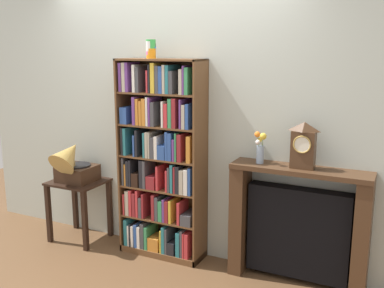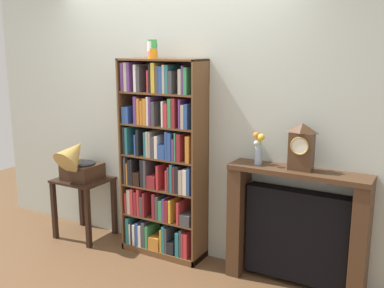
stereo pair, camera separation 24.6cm
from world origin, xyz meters
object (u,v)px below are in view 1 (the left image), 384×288
Objects in this scene: side_table_left at (79,195)px; flower_vase at (260,147)px; bookshelf at (161,165)px; fireplace_mantel at (298,226)px; cup_stack at (151,49)px; gramophone at (73,163)px; mantel_clock at (303,145)px.

flower_vase reaches higher than side_table_left.
bookshelf is 0.97m from flower_vase.
fireplace_mantel is (2.21, 0.12, 0.02)m from side_table_left.
flower_vase is at bearing 0.82° from bookshelf.
side_table_left is (-0.86, -0.06, -1.47)m from cup_stack.
side_table_left is at bearing -175.86° from cup_stack.
fireplace_mantel is 0.73m from flower_vase.
gramophone is at bearing -171.56° from bookshelf.
bookshelf is 1.65× the size of fireplace_mantel.
cup_stack is 1.29m from flower_vase.
bookshelf reaches higher than fireplace_mantel.
cup_stack is 0.34× the size of gramophone.
mantel_clock reaches higher than flower_vase.
side_table_left is (-0.93, -0.08, -0.42)m from bookshelf.
side_table_left is at bearing -177.67° from mantel_clock.
mantel_clock is 0.36m from flower_vase.
cup_stack is at bearing -177.71° from fireplace_mantel.
cup_stack is 0.44× the size of mantel_clock.
cup_stack is (-0.07, -0.01, 1.05)m from bookshelf.
fireplace_mantel is at bearing 3.01° from side_table_left.
cup_stack is at bearing -169.23° from bookshelf.
bookshelf is 3.78× the size of gramophone.
gramophone reaches higher than side_table_left.
mantel_clock is at bearing 3.91° from gramophone.
bookshelf is 0.94m from gramophone.
bookshelf is at bearing 8.44° from gramophone.
side_table_left is at bearing 90.00° from gramophone.
mantel_clock reaches higher than fireplace_mantel.
bookshelf is 1.33m from mantel_clock.
side_table_left is 2.34m from mantel_clock.
cup_stack is 0.26× the size of side_table_left.
gramophone is (-0.86, -0.12, -1.11)m from cup_stack.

